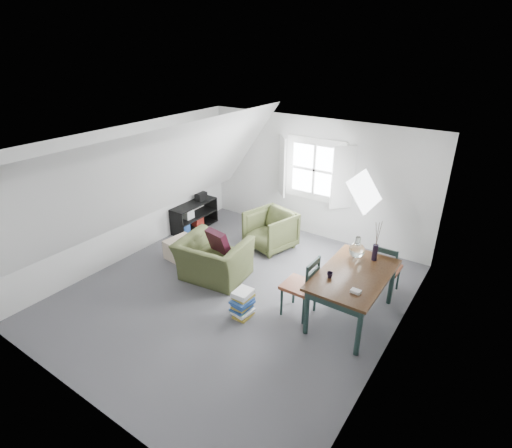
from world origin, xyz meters
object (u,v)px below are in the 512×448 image
Objects in this scene: armchair_near at (214,277)px; dining_chair_far at (386,268)px; dining_table at (353,279)px; media_shelf at (193,217)px; ottoman at (183,249)px; armchair_far at (270,247)px; dining_chair_near at (302,285)px; magazine_stack at (243,304)px.

dining_chair_far is at bearing -161.37° from armchair_near.
dining_chair_far is at bearing 79.43° from dining_table.
media_shelf reaches higher than armchair_near.
ottoman is 1.33m from media_shelf.
armchair_far is (0.21, 1.52, 0.00)m from armchair_near.
dining_chair_near is 2.28× the size of magazine_stack.
dining_table is at bearing 137.81° from dining_chair_near.
dining_chair_near reaches higher than dining_chair_far.
media_shelf is (-4.11, 1.02, -0.41)m from dining_table.
ottoman is at bearing -54.66° from media_shelf.
armchair_far is 1.93m from media_shelf.
magazine_stack is at bearing -21.87° from ottoman.
magazine_stack is at bearing -145.48° from dining_table.
dining_chair_near reaches higher than ottoman.
dining_table reaches higher than media_shelf.
dining_chair_far is at bearing 0.68° from media_shelf.
armchair_far is at bearing 48.50° from ottoman.
armchair_far is 0.55× the size of dining_table.
dining_chair_near is (1.55, -1.57, 0.52)m from armchair_far.
media_shelf reaches higher than armchair_far.
magazine_stack reaches higher than armchair_near.
armchair_near is 2.03× the size of ottoman.
armchair_far is 2.26m from dining_chair_near.
media_shelf reaches higher than magazine_stack.
dining_chair_far is (2.63, 1.26, 0.46)m from armchair_near.
dining_chair_near is at bearing 40.04° from dining_chair_far.
media_shelf is at bearing 123.96° from ottoman.
ottoman is at bearing -0.01° from dining_chair_far.
dining_chair_far is (3.58, 1.05, 0.27)m from ottoman.
ottoman is at bearing -115.92° from armchair_far.
armchair_near is 1.15× the size of dining_chair_near.
dining_chair_near is 0.94m from magazine_stack.
media_shelf is 2.65× the size of magazine_stack.
magazine_stack is (1.06, -0.59, 0.22)m from armchair_near.
dining_table is at bearing -179.97° from armchair_near.
dining_chair_near is (-0.87, -1.31, 0.05)m from dining_chair_far.
armchair_near is at bearing -36.62° from media_shelf.
media_shelf is at bearing -45.03° from armchair_near.
armchair_near is 2.54m from dining_table.
media_shelf is (-4.32, 0.05, -0.20)m from dining_chair_far.
dining_chair_near is 3.71m from media_shelf.
armchair_near is 2.62× the size of magazine_stack.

